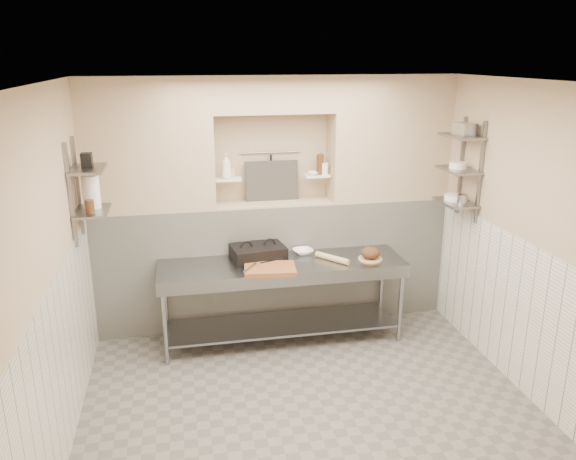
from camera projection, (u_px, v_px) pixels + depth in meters
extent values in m
cube|color=slate|center=(308.00, 406.00, 5.09)|extent=(4.00, 3.90, 0.10)
cube|color=silver|center=(312.00, 75.00, 4.22)|extent=(4.00, 3.90, 0.10)
cube|color=tan|center=(48.00, 274.00, 4.27)|extent=(0.10, 3.90, 2.80)
cube|color=tan|center=(532.00, 241.00, 5.04)|extent=(0.10, 3.90, 2.80)
cube|color=tan|center=(270.00, 198.00, 6.53)|extent=(4.00, 0.10, 2.80)
cube|color=tan|center=(403.00, 391.00, 2.78)|extent=(4.00, 0.10, 2.80)
cube|color=silver|center=(274.00, 262.00, 6.50)|extent=(4.00, 0.40, 1.40)
cube|color=tan|center=(274.00, 203.00, 6.29)|extent=(1.30, 0.40, 0.02)
cube|color=tan|center=(148.00, 145.00, 5.84)|extent=(1.35, 0.40, 1.40)
cube|color=tan|center=(389.00, 138.00, 6.33)|extent=(1.35, 0.40, 1.40)
cube|color=tan|center=(273.00, 94.00, 5.93)|extent=(1.30, 0.40, 0.40)
cube|color=silver|center=(67.00, 355.00, 4.49)|extent=(0.02, 3.90, 1.40)
cube|color=silver|center=(516.00, 312.00, 5.23)|extent=(0.02, 3.90, 1.40)
cube|color=white|center=(228.00, 179.00, 6.11)|extent=(0.28, 0.16, 0.02)
cube|color=white|center=(317.00, 176.00, 6.30)|extent=(0.28, 0.16, 0.02)
cylinder|color=gray|center=(271.00, 152.00, 6.29)|extent=(0.70, 0.02, 0.02)
cylinder|color=black|center=(271.00, 168.00, 6.32)|extent=(0.02, 0.02, 0.30)
cube|color=#383330|center=(272.00, 181.00, 6.31)|extent=(0.60, 0.08, 0.45)
cube|color=slate|center=(78.00, 186.00, 5.34)|extent=(0.03, 0.03, 0.95)
cube|color=slate|center=(71.00, 196.00, 4.96)|extent=(0.03, 0.03, 0.95)
cube|color=slate|center=(92.00, 211.00, 5.23)|extent=(0.30, 0.50, 0.02)
cube|color=slate|center=(88.00, 169.00, 5.12)|extent=(0.30, 0.50, 0.03)
cube|color=slate|center=(461.00, 166.00, 6.06)|extent=(0.03, 0.03, 1.05)
cube|color=slate|center=(480.00, 173.00, 5.68)|extent=(0.03, 0.03, 1.05)
cube|color=slate|center=(455.00, 202.00, 5.95)|extent=(0.30, 0.50, 0.02)
cube|color=slate|center=(458.00, 170.00, 5.85)|extent=(0.30, 0.50, 0.02)
cube|color=slate|center=(462.00, 136.00, 5.74)|extent=(0.30, 0.50, 0.03)
cube|color=gray|center=(282.00, 264.00, 5.93)|extent=(2.60, 0.70, 0.04)
cube|color=gray|center=(282.00, 324.00, 6.14)|extent=(2.45, 0.60, 0.03)
cube|color=gray|center=(288.00, 281.00, 5.64)|extent=(2.60, 0.02, 0.12)
cylinder|color=gray|center=(165.00, 325.00, 5.56)|extent=(0.04, 0.04, 0.86)
cylinder|color=gray|center=(166.00, 301.00, 6.11)|extent=(0.04, 0.04, 0.86)
cylinder|color=gray|center=(401.00, 305.00, 6.02)|extent=(0.04, 0.04, 0.86)
cylinder|color=gray|center=(382.00, 284.00, 6.57)|extent=(0.04, 0.04, 0.86)
cube|color=black|center=(258.00, 255.00, 6.00)|extent=(0.60, 0.47, 0.10)
cube|color=black|center=(258.00, 248.00, 5.98)|extent=(0.60, 0.47, 0.05)
cube|color=brown|center=(270.00, 269.00, 5.68)|extent=(0.55, 0.41, 0.05)
cube|color=gray|center=(272.00, 261.00, 5.83)|extent=(0.27, 0.12, 0.01)
cylinder|color=gray|center=(250.00, 268.00, 5.62)|extent=(0.16, 0.22, 0.02)
imported|color=white|center=(303.00, 252.00, 6.17)|extent=(0.25, 0.25, 0.05)
cylinder|color=tan|center=(332.00, 258.00, 5.96)|extent=(0.31, 0.36, 0.06)
cylinder|color=tan|center=(370.00, 259.00, 6.01)|extent=(0.25, 0.25, 0.01)
ellipsoid|color=#4C2D19|center=(370.00, 253.00, 5.99)|extent=(0.21, 0.21, 0.13)
imported|color=white|center=(226.00, 166.00, 6.03)|extent=(0.14, 0.14, 0.28)
cube|color=tan|center=(231.00, 173.00, 6.13)|extent=(0.07, 0.07, 0.11)
imported|color=white|center=(313.00, 173.00, 6.25)|extent=(0.15, 0.15, 0.04)
cylinder|color=#452713|center=(321.00, 164.00, 6.26)|extent=(0.06, 0.06, 0.23)
cylinder|color=#452713|center=(319.00, 165.00, 6.26)|extent=(0.06, 0.06, 0.22)
cylinder|color=white|center=(325.00, 169.00, 6.27)|extent=(0.08, 0.08, 0.13)
cylinder|color=white|center=(91.00, 192.00, 5.26)|extent=(0.16, 0.16, 0.31)
cylinder|color=#452713|center=(90.00, 207.00, 5.11)|extent=(0.08, 0.08, 0.12)
cube|color=black|center=(87.00, 160.00, 5.10)|extent=(0.10, 0.10, 0.13)
cylinder|color=white|center=(454.00, 197.00, 5.98)|extent=(0.20, 0.20, 0.06)
cylinder|color=gray|center=(462.00, 199.00, 5.81)|extent=(0.10, 0.10, 0.10)
cylinder|color=white|center=(458.00, 165.00, 5.85)|extent=(0.18, 0.18, 0.07)
cube|color=gray|center=(465.00, 129.00, 5.67)|extent=(0.20, 0.23, 0.13)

